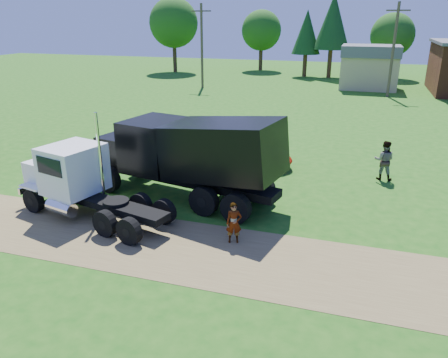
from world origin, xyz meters
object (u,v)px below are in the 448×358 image
(black_dump_truck, at_px, (190,153))
(orange_pickup, at_px, (248,157))
(spectator_a, at_px, (234,223))
(white_semi_tractor, at_px, (76,179))

(black_dump_truck, bearing_deg, orange_pickup, 85.48)
(black_dump_truck, relative_size, orange_pickup, 1.94)
(black_dump_truck, relative_size, spectator_a, 6.00)
(spectator_a, bearing_deg, orange_pickup, 81.92)
(orange_pickup, height_order, spectator_a, spectator_a)
(black_dump_truck, xyz_separation_m, spectator_a, (2.95, -3.31, -1.38))
(black_dump_truck, height_order, spectator_a, black_dump_truck)
(white_semi_tractor, height_order, orange_pickup, white_semi_tractor)
(spectator_a, bearing_deg, white_semi_tractor, 155.91)
(white_semi_tractor, distance_m, spectator_a, 6.95)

